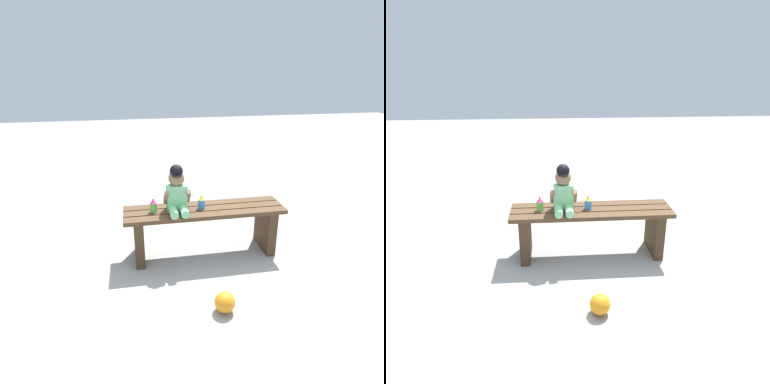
% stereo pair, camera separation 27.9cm
% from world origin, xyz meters
% --- Properties ---
extents(ground_plane, '(16.00, 16.00, 0.00)m').
position_xyz_m(ground_plane, '(0.00, 0.00, 0.00)').
color(ground_plane, '#999993').
extents(park_bench, '(1.40, 0.35, 0.44)m').
position_xyz_m(park_bench, '(0.00, 0.00, 0.30)').
color(park_bench, '#513823').
rests_on(park_bench, ground_plane).
extents(child_figure, '(0.23, 0.27, 0.40)m').
position_xyz_m(child_figure, '(-0.24, -0.00, 0.62)').
color(child_figure, '#7FCC8C').
rests_on(child_figure, park_bench).
extents(sippy_cup_left, '(0.06, 0.06, 0.12)m').
position_xyz_m(sippy_cup_left, '(-0.44, -0.00, 0.50)').
color(sippy_cup_left, '#66CC4C').
rests_on(sippy_cup_left, park_bench).
extents(sippy_cup_right, '(0.06, 0.06, 0.12)m').
position_xyz_m(sippy_cup_right, '(-0.03, -0.00, 0.50)').
color(sippy_cup_right, '#338CE5').
rests_on(sippy_cup_right, park_bench).
extents(toy_ball, '(0.15, 0.15, 0.15)m').
position_xyz_m(toy_ball, '(-0.02, -0.79, 0.07)').
color(toy_ball, orange).
rests_on(toy_ball, ground_plane).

